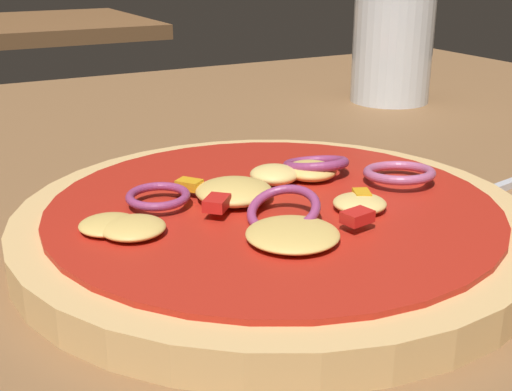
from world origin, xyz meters
TOP-DOWN VIEW (x-y plane):
  - dining_table at (0.00, 0.00)m, footprint 1.18×1.03m
  - pizza at (-0.02, -0.04)m, footprint 0.28×0.28m
  - fork at (0.15, -0.04)m, footprint 0.18×0.05m
  - beer_glass at (0.27, 0.22)m, footprint 0.08×0.08m
  - background_table at (0.04, 1.27)m, footprint 0.61×0.47m

SIDE VIEW (x-z plane):
  - dining_table at x=0.00m, z-range 0.00..0.03m
  - background_table at x=0.04m, z-range 0.00..0.03m
  - fork at x=0.15m, z-range 0.03..0.04m
  - pizza at x=-0.02m, z-range 0.02..0.06m
  - beer_glass at x=0.27m, z-range 0.02..0.13m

